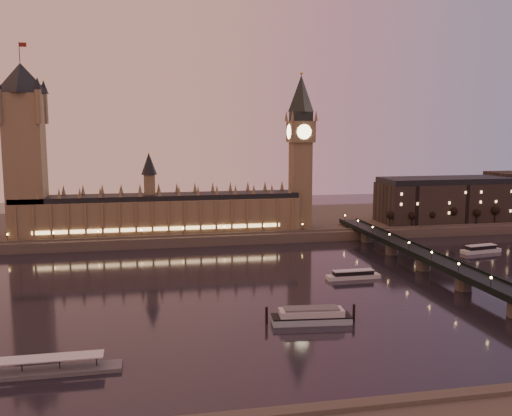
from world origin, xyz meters
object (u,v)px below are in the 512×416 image
at_px(cruise_boat_a, 353,275).
at_px(cruise_boat_b, 481,249).
at_px(pontoon_pier, 44,370).
at_px(moored_barge, 311,316).

relative_size(cruise_boat_a, cruise_boat_b, 1.04).
bearing_deg(pontoon_pier, cruise_boat_a, 32.93).
xyz_separation_m(cruise_boat_b, moored_barge, (-134.99, -98.20, 0.64)).
relative_size(cruise_boat_a, moored_barge, 0.78).
bearing_deg(moored_barge, cruise_boat_a, 61.85).
xyz_separation_m(cruise_boat_a, cruise_boat_b, (95.99, 40.67, 0.16)).
relative_size(cruise_boat_b, moored_barge, 0.75).
distance_m(cruise_boat_a, pontoon_pier, 156.49).
bearing_deg(cruise_boat_b, moored_barge, -152.74).
height_order(cruise_boat_b, moored_barge, moored_barge).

